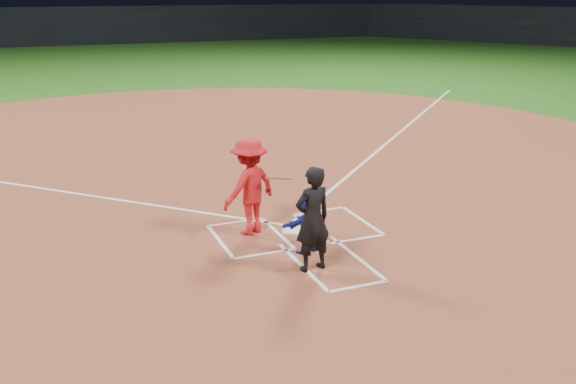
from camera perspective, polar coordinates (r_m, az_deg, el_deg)
name	(u,v)px	position (r m, az deg, el deg)	size (l,w,h in m)	color
ground	(294,231)	(13.25, 0.56, -3.48)	(120.00, 120.00, 0.00)	#1D5114
home_plate_dirt	(215,161)	(18.66, -6.53, 2.77)	(28.00, 28.00, 0.01)	brown
stadium_wall_far	(81,26)	(59.67, -17.96, 13.88)	(80.00, 1.20, 3.20)	black
home_plate	(294,230)	(13.24, 0.56, -3.40)	(0.60, 0.60, 0.02)	silver
catcher	(307,225)	(12.01, 1.71, -2.93)	(1.01, 0.32, 1.09)	#121E97
umpire	(313,219)	(11.14, 2.20, -2.42)	(0.69, 0.45, 1.90)	black
chalk_markings	(222,167)	(18.00, -5.92, 2.25)	(28.35, 17.32, 0.01)	white
batter_at_plate	(250,187)	(12.84, -3.44, 0.49)	(1.71, 1.19, 1.97)	red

